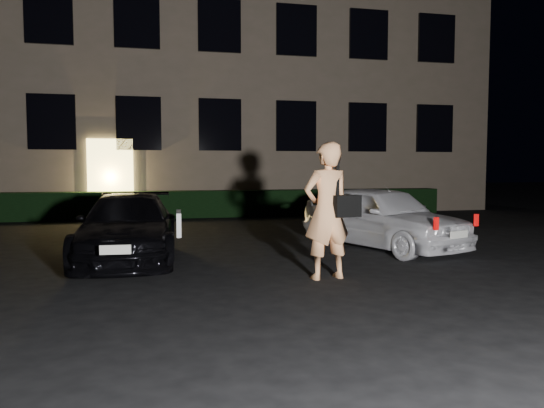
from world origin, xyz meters
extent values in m
plane|color=black|center=(0.00, 0.00, 0.00)|extent=(80.00, 80.00, 0.00)
cube|color=#6D604E|center=(0.00, 15.00, 6.00)|extent=(20.00, 8.00, 12.00)
cube|color=#EACE68|center=(-3.50, 10.94, 1.25)|extent=(1.40, 0.10, 2.50)
cube|color=black|center=(-5.20, 10.94, 3.00)|extent=(1.40, 0.10, 1.70)
cube|color=black|center=(-2.60, 10.94, 3.00)|extent=(1.40, 0.10, 1.70)
cube|color=black|center=(0.00, 10.94, 3.00)|extent=(1.40, 0.10, 1.70)
cube|color=black|center=(2.60, 10.94, 3.00)|extent=(1.40, 0.10, 1.70)
cube|color=black|center=(5.20, 10.94, 3.00)|extent=(1.40, 0.10, 1.70)
cube|color=black|center=(7.80, 10.94, 3.00)|extent=(1.40, 0.10, 1.70)
cube|color=black|center=(-5.20, 10.94, 6.20)|extent=(1.40, 0.10, 1.70)
cube|color=black|center=(-2.60, 10.94, 6.20)|extent=(1.40, 0.10, 1.70)
cube|color=black|center=(0.00, 10.94, 6.20)|extent=(1.40, 0.10, 1.70)
cube|color=black|center=(2.60, 10.94, 6.20)|extent=(1.40, 0.10, 1.70)
cube|color=black|center=(5.20, 10.94, 6.20)|extent=(1.40, 0.10, 1.70)
cube|color=black|center=(7.80, 10.94, 6.20)|extent=(1.40, 0.10, 1.70)
cube|color=black|center=(0.00, 10.50, 0.42)|extent=(15.00, 0.70, 0.85)
imported|color=black|center=(-2.64, 2.93, 0.57)|extent=(1.78, 4.01, 1.15)
cube|color=white|center=(-1.81, 2.17, 0.71)|extent=(0.11, 0.82, 0.38)
cube|color=silver|center=(-2.73, 0.89, 0.50)|extent=(0.42, 0.06, 0.13)
imported|color=white|center=(2.23, 3.14, 0.63)|extent=(2.69, 4.00, 1.27)
cube|color=red|center=(2.35, 1.30, 0.69)|extent=(0.09, 0.07, 0.21)
cube|color=red|center=(3.34, 1.66, 0.69)|extent=(0.09, 0.07, 0.21)
cube|color=silver|center=(2.86, 1.43, 0.48)|extent=(0.41, 0.18, 0.12)
imported|color=#FFAE70|center=(0.23, 0.69, 0.99)|extent=(0.80, 0.59, 1.99)
cube|color=black|center=(0.50, 0.59, 1.07)|extent=(0.43, 0.25, 0.32)
cube|color=black|center=(0.36, 0.62, 1.52)|extent=(0.06, 0.07, 0.62)
camera|label=1|loc=(-2.24, -6.59, 1.64)|focal=35.00mm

